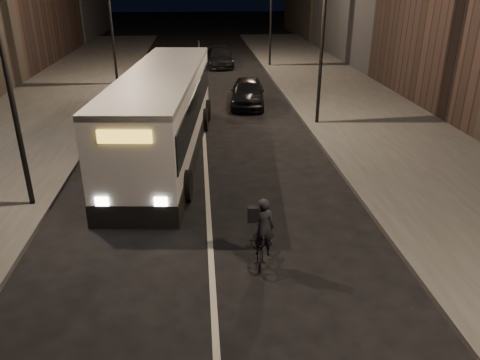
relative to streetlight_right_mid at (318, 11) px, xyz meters
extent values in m
plane|color=black|center=(-5.33, -12.00, -5.36)|extent=(180.00, 180.00, 0.00)
cube|color=#373734|center=(3.17, 2.00, -5.28)|extent=(7.00, 70.00, 0.16)
cube|color=#373734|center=(-13.83, 2.00, -5.28)|extent=(7.00, 70.00, 0.16)
cylinder|color=black|center=(0.27, 0.00, -1.20)|extent=(0.16, 0.16, 8.00)
cylinder|color=black|center=(0.27, 16.00, -1.20)|extent=(0.16, 0.16, 8.00)
cylinder|color=black|center=(-10.93, -8.00, -1.20)|extent=(0.16, 0.16, 8.00)
cylinder|color=black|center=(-10.93, 10.00, -1.20)|extent=(0.16, 0.16, 8.00)
cube|color=silver|center=(-6.93, -3.36, -3.67)|extent=(3.85, 12.89, 3.39)
cube|color=black|center=(-6.93, -3.36, -3.19)|extent=(3.90, 12.48, 1.22)
cube|color=silver|center=(-6.93, -3.36, -2.03)|extent=(3.87, 12.90, 0.19)
cube|color=gold|center=(-7.54, -9.68, -2.50)|extent=(1.49, 0.27, 0.37)
cylinder|color=black|center=(-8.68, -7.65, -4.83)|extent=(0.47, 1.09, 1.06)
cylinder|color=black|center=(-6.04, -7.91, -4.83)|extent=(0.47, 1.09, 1.06)
cylinder|color=black|center=(-7.86, 0.77, -4.83)|extent=(0.47, 1.09, 1.06)
cylinder|color=black|center=(-5.23, 0.52, -4.83)|extent=(0.47, 1.09, 1.06)
imported|color=black|center=(-4.03, -11.63, -4.93)|extent=(0.83, 1.71, 0.86)
imported|color=black|center=(-4.03, -11.83, -4.26)|extent=(0.63, 0.46, 1.57)
imported|color=black|center=(-2.76, 4.07, -4.59)|extent=(2.33, 4.72, 1.55)
imported|color=#38383A|center=(-7.32, 15.12, -4.63)|extent=(1.77, 4.51, 1.46)
imported|color=black|center=(-3.76, 16.77, -4.64)|extent=(2.27, 5.05, 1.44)
camera|label=1|loc=(-5.49, -21.93, 1.51)|focal=35.00mm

